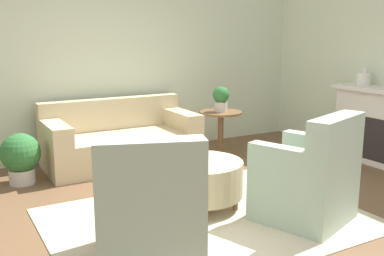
{
  "coord_description": "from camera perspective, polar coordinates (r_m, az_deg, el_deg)",
  "views": [
    {
      "loc": [
        -2.04,
        -3.32,
        1.69
      ],
      "look_at": [
        0.15,
        0.55,
        0.75
      ],
      "focal_mm": 42.0,
      "sensor_mm": 36.0,
      "label": 1
    }
  ],
  "objects": [
    {
      "name": "rug",
      "position": [
        4.24,
        1.93,
        -11.46
      ],
      "size": [
        2.84,
        2.11,
        0.01
      ],
      "color": "beige",
      "rests_on": "ground_plane"
    },
    {
      "name": "wall_back",
      "position": [
        6.39,
        -10.99,
        9.11
      ],
      "size": [
        9.33,
        0.12,
        2.8
      ],
      "color": "beige",
      "rests_on": "ground_plane"
    },
    {
      "name": "armchair_left",
      "position": [
        3.36,
        -5.47,
        -10.88
      ],
      "size": [
        0.96,
        0.96,
        0.99
      ],
      "color": "#9EB29E",
      "rests_on": "rug"
    },
    {
      "name": "side_table",
      "position": [
        6.31,
        3.66,
        0.4
      ],
      "size": [
        0.59,
        0.59,
        0.62
      ],
      "color": "brown",
      "rests_on": "ground_plane"
    },
    {
      "name": "couch",
      "position": [
        5.97,
        -9.08,
        -1.65
      ],
      "size": [
        1.95,
        0.95,
        0.83
      ],
      "color": "#C6B289",
      "rests_on": "ground_plane"
    },
    {
      "name": "ground_plane",
      "position": [
        4.24,
        1.93,
        -11.52
      ],
      "size": [
        16.0,
        16.0,
        0.0
      ],
      "primitive_type": "plane",
      "color": "brown"
    },
    {
      "name": "potted_plant_floor",
      "position": [
        5.45,
        -20.93,
        -3.35
      ],
      "size": [
        0.45,
        0.45,
        0.59
      ],
      "color": "beige",
      "rests_on": "ground_plane"
    },
    {
      "name": "potted_plant_on_side_table",
      "position": [
        6.24,
        3.7,
        3.83
      ],
      "size": [
        0.23,
        0.23,
        0.35
      ],
      "color": "beige",
      "rests_on": "side_table"
    },
    {
      "name": "fireplace",
      "position": [
        6.3,
        23.15,
        0.34
      ],
      "size": [
        0.44,
        1.41,
        1.0
      ],
      "color": "silver",
      "rests_on": "ground_plane"
    },
    {
      "name": "ottoman_table",
      "position": [
        4.42,
        0.95,
        -6.38
      ],
      "size": [
        0.85,
        0.85,
        0.46
      ],
      "color": "#C6B289",
      "rests_on": "rug"
    },
    {
      "name": "armchair_right",
      "position": [
        4.22,
        14.74,
        -6.45
      ],
      "size": [
        0.96,
        0.96,
        0.99
      ],
      "color": "#9EB29E",
      "rests_on": "rug"
    },
    {
      "name": "vase_mantel_near",
      "position": [
        6.44,
        20.94,
        5.89
      ],
      "size": [
        0.19,
        0.19,
        0.24
      ],
      "color": "silver",
      "rests_on": "fireplace"
    }
  ]
}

